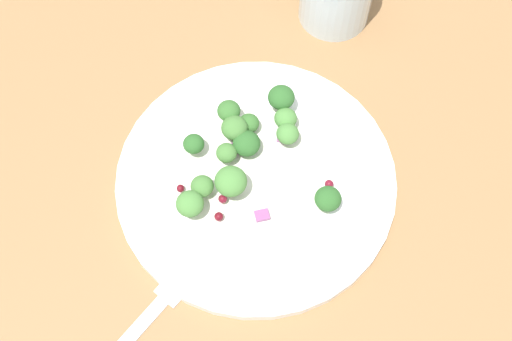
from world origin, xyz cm
name	(u,v)px	position (x,y,z in cm)	size (l,w,h in cm)	color
ground_plane	(256,210)	(0.00, 0.00, -1.00)	(180.00, 180.00, 2.00)	olive
plate	(256,179)	(0.68, 2.30, 0.86)	(26.49, 26.49, 1.70)	white
dressing_pool	(256,177)	(0.68, 2.30, 1.30)	(15.36, 15.36, 0.20)	white
broccoli_floret_0	(224,112)	(-0.45, 8.80, 3.33)	(2.24, 2.24, 2.26)	#8EB77A
broccoli_floret_1	(194,144)	(-4.10, 6.54, 2.96)	(2.02, 2.02, 2.04)	#ADD18E
broccoli_floret_2	(249,123)	(1.55, 7.36, 2.55)	(1.99, 1.99, 2.02)	#8EB77A
broccoli_floret_3	(281,98)	(5.24, 8.72, 3.34)	(2.61, 2.61, 2.64)	#9EC684
broccoli_floret_4	(286,119)	(5.00, 6.63, 2.91)	(2.19, 2.19, 2.22)	#9EC684
broccoli_floret_5	(328,199)	(5.99, -2.42, 2.82)	(2.45, 2.45, 2.48)	#8EB77A
broccoli_floret_6	(233,129)	(-0.15, 6.91, 3.21)	(2.52, 2.52, 2.55)	#8EB77A
broccoli_floret_7	(227,153)	(-1.41, 4.79, 2.80)	(1.97, 1.97, 2.00)	#ADD18E
broccoli_floret_8	(231,182)	(-1.94, 1.50, 3.57)	(2.97, 2.97, 3.00)	#9EC684
broccoli_floret_9	(288,134)	(4.62, 4.91, 3.01)	(2.16, 2.16, 2.19)	#9EC684
broccoli_floret_10	(202,186)	(-4.49, 2.14, 2.88)	(2.12, 2.12, 2.15)	#9EC684
broccoli_floret_11	(190,204)	(-6.01, 0.63, 3.26)	(2.53, 2.53, 2.56)	#ADD18E
broccoli_floret_12	(246,144)	(0.65, 5.18, 2.80)	(2.62, 2.62, 2.66)	#8EB77A
cranberry_0	(180,188)	(-6.40, 3.02, 1.88)	(0.73, 0.73, 0.73)	maroon
cranberry_1	(329,184)	(6.80, -0.75, 2.06)	(0.82, 0.82, 0.82)	maroon
cranberry_2	(219,217)	(-3.80, -0.78, 1.98)	(0.82, 0.82, 0.82)	maroon
cranberry_3	(223,199)	(-2.99, 0.72, 2.16)	(0.81, 0.81, 0.81)	maroon
onion_bit_0	(236,147)	(-0.23, 5.70, 1.74)	(1.39, 1.29, 0.59)	#934C84
onion_bit_1	(282,137)	(4.29, 5.47, 1.62)	(1.03, 0.85, 0.37)	#A35B93
onion_bit_2	(260,216)	(-0.15, -1.71, 1.68)	(1.29, 1.04, 0.37)	#934C84
fork	(128,340)	(-14.27, -8.64, 0.25)	(16.54, 11.71, 0.50)	silver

